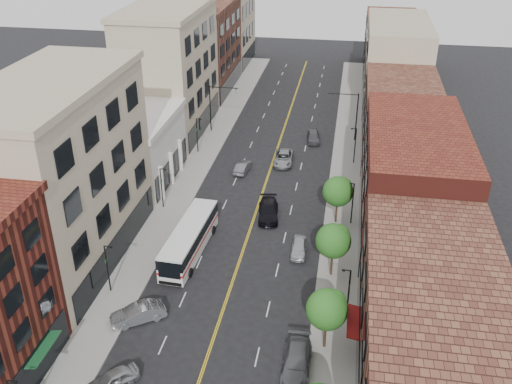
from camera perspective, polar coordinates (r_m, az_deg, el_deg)
The scene contains 33 objects.
ground at distance 47.48m, azimuth -5.30°, elevation -17.20°, with size 220.00×220.00×0.00m, color black.
sidewalk_left at distance 77.42m, azimuth -6.05°, elevation 2.44°, with size 4.00×110.00×0.15m, color gray.
sidewalk_right at distance 74.88m, azimuth 8.88°, elevation 1.29°, with size 4.00×110.00×0.15m, color gray.
bldg_l_tanoffice at distance 57.79m, azimuth -18.95°, elevation 1.34°, with size 10.00×22.00×18.00m, color tan.
bldg_l_white at distance 74.50m, azimuth -12.22°, elevation 4.18°, with size 10.00×14.00×8.00m, color silver.
bldg_l_far_a at distance 87.75m, azimuth -8.61°, elevation 11.72°, with size 10.00×20.00×18.00m, color tan.
bldg_l_far_b at distance 106.63m, azimuth -5.27°, elevation 14.06°, with size 10.00×20.00×15.00m, color #552B22.
bldg_l_far_c at distance 123.13m, azimuth -3.16°, elevation 17.28°, with size 10.00×16.00×20.00m, color tan.
bldg_r_near at distance 43.59m, azimuth 17.34°, elevation -14.63°, with size 10.00×26.00×10.00m, color #552B22.
bldg_r_mid at distance 62.82m, azimuth 15.33°, elevation 1.06°, with size 10.00×22.00×12.00m, color #5B1E18.
bldg_r_far_a at distance 82.39m, azimuth 14.26°, elevation 7.08°, with size 10.00×20.00×10.00m, color #552B22.
bldg_r_far_b at distance 101.70m, azimuth 13.79°, elevation 12.38°, with size 10.00×22.00×14.00m, color tan.
bldg_r_far_c at distance 121.40m, azimuth 13.29°, elevation 14.25°, with size 10.00×18.00×11.00m, color #552B22.
tree_r_1 at distance 46.62m, azimuth 7.23°, elevation -11.44°, with size 3.40×3.40×5.59m.
tree_r_2 at distance 54.69m, azimuth 7.84°, elevation -4.77°, with size 3.40×3.40×5.59m.
tree_r_3 at distance 63.31m, azimuth 8.28°, elevation 0.14°, with size 3.40×3.40×5.59m.
lamp_l_1 at distance 54.46m, azimuth -14.62°, elevation -7.16°, with size 0.81×0.55×5.05m.
lamp_l_2 at distance 67.05m, azimuth -9.40°, elevation 0.64°, with size 0.81×0.55×5.05m.
lamp_l_3 at distance 80.86m, azimuth -5.89°, elevation 5.87°, with size 0.81×0.55×5.05m.
lamp_r_1 at distance 50.42m, azimuth 9.21°, elevation -9.76°, with size 0.81×0.55×5.05m.
lamp_r_2 at distance 63.81m, azimuth 9.60°, elevation -0.91°, with size 0.81×0.55×5.05m.
lamp_r_3 at distance 78.19m, azimuth 9.86°, elevation 4.78°, with size 0.81×0.55×5.05m.
signal_mast_left at distance 87.31m, azimuth -4.14°, elevation 8.86°, with size 4.49×0.18×7.20m.
signal_mast_right at distance 85.00m, azimuth 9.58°, elevation 7.98°, with size 4.49×0.18×7.20m.
city_bus at distance 59.13m, azimuth -6.67°, elevation -4.59°, with size 3.36×12.13×3.09m.
car_angle_a at distance 46.85m, azimuth -14.15°, elevation -17.73°, with size 1.65×4.09×1.39m, color #9DA0A5.
car_angle_b at distance 51.94m, azimuth -11.70°, elevation -11.81°, with size 1.67×4.79×1.58m, color #A3A5AA.
car_parked_mid at distance 46.88m, azimuth 4.10°, elevation -16.49°, with size 2.23×5.49×1.59m, color #56575C.
car_parked_far at distance 59.41m, azimuth 4.31°, elevation -5.55°, with size 1.64×4.08×1.39m, color #B4B7BD.
car_lane_behind at distance 75.79m, azimuth -1.31°, elevation 2.51°, with size 1.45×4.15×1.37m, color #525257.
car_lane_a at distance 65.38m, azimuth 1.24°, elevation -1.90°, with size 2.27×5.59×1.62m, color black.
car_lane_b at distance 78.25m, azimuth 2.78°, elevation 3.42°, with size 2.53×5.48×1.52m, color #95979C.
car_lane_c at distance 85.42m, azimuth 5.76°, elevation 5.55°, with size 1.82×4.54×1.55m, color #4B4A4F.
Camera 1 is at (9.68, -31.81, 33.89)m, focal length 40.00 mm.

